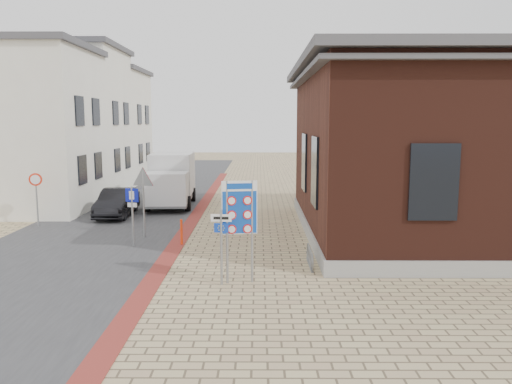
# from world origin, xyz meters

# --- Properties ---
(ground) EXTENTS (120.00, 120.00, 0.00)m
(ground) POSITION_xyz_m (0.00, 0.00, 0.00)
(ground) COLOR tan
(ground) RESTS_ON ground
(road_strip) EXTENTS (7.00, 60.00, 0.02)m
(road_strip) POSITION_xyz_m (-5.50, 15.00, 0.01)
(road_strip) COLOR #38383A
(road_strip) RESTS_ON ground
(curb_strip) EXTENTS (0.60, 40.00, 0.02)m
(curb_strip) POSITION_xyz_m (-2.00, 10.00, 0.01)
(curb_strip) COLOR maroon
(curb_strip) RESTS_ON ground
(brick_building) EXTENTS (13.00, 13.00, 6.80)m
(brick_building) POSITION_xyz_m (8.99, 7.00, 3.49)
(brick_building) COLOR gray
(brick_building) RESTS_ON ground
(townhouse_near) EXTENTS (7.40, 6.40, 8.30)m
(townhouse_near) POSITION_xyz_m (-10.99, 12.00, 4.17)
(townhouse_near) COLOR silver
(townhouse_near) RESTS_ON ground
(townhouse_mid) EXTENTS (7.40, 6.40, 9.10)m
(townhouse_mid) POSITION_xyz_m (-10.99, 18.00, 4.57)
(townhouse_mid) COLOR silver
(townhouse_mid) RESTS_ON ground
(townhouse_far) EXTENTS (7.40, 6.40, 8.30)m
(townhouse_far) POSITION_xyz_m (-10.99, 24.00, 4.17)
(townhouse_far) COLOR silver
(townhouse_far) RESTS_ON ground
(bike_rack) EXTENTS (0.08, 1.80, 0.60)m
(bike_rack) POSITION_xyz_m (2.65, 2.20, 0.26)
(bike_rack) COLOR slate
(bike_rack) RESTS_ON ground
(sedan) EXTENTS (1.52, 4.01, 1.31)m
(sedan) POSITION_xyz_m (-5.76, 10.45, 0.65)
(sedan) COLOR black
(sedan) RESTS_ON ground
(box_truck) EXTENTS (2.50, 5.44, 2.79)m
(box_truck) POSITION_xyz_m (-3.65, 13.39, 1.44)
(box_truck) COLOR slate
(box_truck) RESTS_ON ground
(border_sign) EXTENTS (0.98, 0.19, 2.90)m
(border_sign) POSITION_xyz_m (0.50, 0.50, 2.09)
(border_sign) COLOR gray
(border_sign) RESTS_ON ground
(essen_sign) EXTENTS (0.57, 0.09, 2.13)m
(essen_sign) POSITION_xyz_m (0.00, 0.30, 1.38)
(essen_sign) COLOR gray
(essen_sign) RESTS_ON ground
(parking_sign) EXTENTS (0.48, 0.15, 2.21)m
(parking_sign) POSITION_xyz_m (-3.50, 4.50, 1.48)
(parking_sign) COLOR gray
(parking_sign) RESTS_ON ground
(yield_sign) EXTENTS (0.95, 0.25, 2.71)m
(yield_sign) POSITION_xyz_m (-3.43, 5.98, 2.09)
(yield_sign) COLOR gray
(yield_sign) RESTS_ON ground
(speed_sign) EXTENTS (0.54, 0.15, 2.33)m
(speed_sign) POSITION_xyz_m (-8.50, 8.00, 1.55)
(speed_sign) COLOR gray
(speed_sign) RESTS_ON ground
(bollard) EXTENTS (0.10, 0.10, 0.96)m
(bollard) POSITION_xyz_m (-1.80, 4.79, 0.48)
(bollard) COLOR #FF380D
(bollard) RESTS_ON ground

